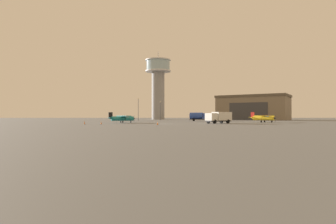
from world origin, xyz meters
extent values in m
plane|color=#60605E|center=(0.00, 0.00, 0.00)|extent=(400.00, 400.00, 0.00)
cylinder|color=gray|center=(-3.48, 77.99, 12.01)|extent=(6.37, 6.37, 24.02)
cylinder|color=silver|center=(-3.48, 77.99, 24.32)|extent=(12.77, 12.77, 0.60)
cylinder|color=#99B7C6|center=(-3.48, 77.99, 27.11)|extent=(11.74, 11.74, 4.98)
cylinder|color=silver|center=(-3.48, 77.99, 29.85)|extent=(12.77, 12.77, 0.50)
cylinder|color=#38383D|center=(-3.48, 77.99, 32.10)|extent=(0.16, 0.16, 4.00)
cube|color=#7A6B56|center=(40.33, 64.63, 5.07)|extent=(34.37, 29.97, 10.15)
cube|color=brown|center=(40.33, 64.63, 10.65)|extent=(35.20, 30.79, 1.00)
cube|color=#38383A|center=(35.95, 57.61, 3.80)|extent=(14.20, 8.94, 7.61)
cylinder|color=gold|center=(27.63, 13.37, 1.19)|extent=(5.26, 5.09, 1.21)
cone|color=#38383D|center=(30.01, 11.10, 1.19)|extent=(1.22, 1.22, 0.85)
cube|color=#38383D|center=(30.01, 11.10, 1.19)|extent=(0.11, 0.11, 1.86)
cube|color=gold|center=(27.84, 13.17, 1.90)|extent=(7.82, 8.10, 0.20)
cylinder|color=red|center=(26.76, 12.03, 1.50)|extent=(0.72, 0.75, 1.33)
cylinder|color=red|center=(28.92, 14.30, 1.50)|extent=(0.72, 0.75, 1.33)
cube|color=#99B7C6|center=(28.48, 12.56, 1.53)|extent=(1.45, 1.45, 0.69)
cone|color=gold|center=(25.25, 15.64, 1.29)|extent=(1.62, 1.60, 0.91)
cube|color=red|center=(25.25, 15.64, 2.08)|extent=(0.86, 0.83, 1.66)
cube|color=gold|center=(25.25, 15.64, 1.44)|extent=(2.66, 2.73, 0.10)
cylinder|color=black|center=(29.33, 11.75, 0.29)|extent=(0.52, 0.54, 0.59)
cylinder|color=black|center=(26.74, 12.73, 0.29)|extent=(0.52, 0.54, 0.59)
cylinder|color=black|center=(28.23, 14.28, 0.29)|extent=(0.52, 0.54, 0.59)
cylinder|color=teal|center=(-10.90, 8.30, 1.14)|extent=(5.80, 3.42, 1.16)
cone|color=#38383D|center=(-8.03, 9.57, 1.14)|extent=(1.10, 1.08, 0.81)
cube|color=#38383D|center=(-8.03, 9.57, 1.14)|extent=(0.09, 0.11, 1.77)
cube|color=teal|center=(-10.65, 8.41, 1.81)|extent=(5.07, 9.11, 0.19)
cylinder|color=black|center=(-10.04, 7.04, 1.43)|extent=(0.44, 0.87, 1.27)
cylinder|color=black|center=(-11.25, 9.78, 1.43)|extent=(0.44, 0.87, 1.27)
cube|color=#99B7C6|center=(-9.88, 8.75, 1.46)|extent=(1.32, 1.26, 0.65)
cone|color=teal|center=(-13.77, 7.02, 1.23)|extent=(1.55, 1.32, 0.87)
cube|color=black|center=(-13.77, 7.02, 1.98)|extent=(0.98, 0.52, 1.59)
cube|color=teal|center=(-13.77, 7.02, 1.37)|extent=(1.91, 2.90, 0.09)
cylinder|color=black|center=(-8.85, 9.21, 0.28)|extent=(0.37, 0.57, 0.56)
cylinder|color=black|center=(-10.66, 7.28, 0.28)|extent=(0.37, 0.57, 0.56)
cylinder|color=black|center=(-11.49, 9.16, 0.28)|extent=(0.37, 0.57, 0.56)
cube|color=#38383D|center=(13.17, 3.05, 0.62)|extent=(6.67, 5.37, 0.24)
cube|color=white|center=(11.16, 1.70, 1.62)|extent=(2.92, 3.07, 1.76)
cube|color=#99B7C6|center=(10.42, 1.21, 1.97)|extent=(1.22, 1.76, 0.88)
cube|color=white|center=(14.07, 3.66, 1.76)|extent=(5.13, 4.55, 2.04)
cylinder|color=black|center=(11.82, 0.83, 0.50)|extent=(0.79, 0.98, 1.00)
cylinder|color=black|center=(10.60, 2.65, 0.50)|extent=(0.79, 0.98, 1.00)
cylinder|color=black|center=(15.45, 3.27, 0.50)|extent=(0.79, 0.98, 1.00)
cylinder|color=black|center=(14.23, 5.08, 0.50)|extent=(0.79, 0.98, 1.00)
cube|color=#38383D|center=(12.27, 35.14, 0.62)|extent=(7.03, 3.62, 0.24)
cube|color=#2847A8|center=(14.63, 34.50, 1.77)|extent=(2.46, 2.81, 2.06)
cube|color=#99B7C6|center=(15.48, 34.27, 2.18)|extent=(0.61, 1.99, 1.03)
cylinder|color=#2847A8|center=(11.22, 35.43, 1.88)|extent=(5.01, 3.39, 2.28)
cylinder|color=black|center=(14.84, 35.56, 0.50)|extent=(0.53, 1.04, 1.00)
cylinder|color=black|center=(14.28, 33.48, 0.50)|extent=(0.53, 1.04, 1.00)
cylinder|color=black|center=(10.60, 36.71, 0.50)|extent=(0.53, 1.04, 1.00)
cylinder|color=black|center=(10.03, 34.63, 0.50)|extent=(0.53, 1.04, 1.00)
cylinder|color=#38383D|center=(-10.27, 44.58, 4.15)|extent=(0.18, 0.18, 8.31)
sphere|color=#F9E5B2|center=(-10.27, 44.58, 8.53)|extent=(0.44, 0.44, 0.44)
cylinder|color=#38383D|center=(-1.91, 51.25, 3.67)|extent=(0.18, 0.18, 7.34)
sphere|color=#F9E5B2|center=(-1.91, 51.25, 7.56)|extent=(0.44, 0.44, 0.44)
cube|color=black|center=(-17.70, -2.60, 0.02)|extent=(0.36, 0.36, 0.04)
cone|color=orange|center=(-17.70, -2.60, 0.39)|extent=(0.30, 0.30, 0.70)
cylinder|color=white|center=(-17.70, -2.60, 0.42)|extent=(0.21, 0.21, 0.08)
cube|color=black|center=(-1.35, -7.25, 0.02)|extent=(0.36, 0.36, 0.04)
cone|color=orange|center=(-1.35, -7.25, 0.38)|extent=(0.30, 0.30, 0.68)
cylinder|color=white|center=(-1.35, -7.25, 0.42)|extent=(0.21, 0.21, 0.08)
cube|color=black|center=(-14.04, -2.53, 0.02)|extent=(0.36, 0.36, 0.04)
cone|color=orange|center=(-14.04, -2.53, 0.34)|extent=(0.30, 0.30, 0.61)
cylinder|color=white|center=(-14.04, -2.53, 0.37)|extent=(0.21, 0.21, 0.08)
camera|label=1|loc=(0.33, -66.67, 1.87)|focal=30.84mm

